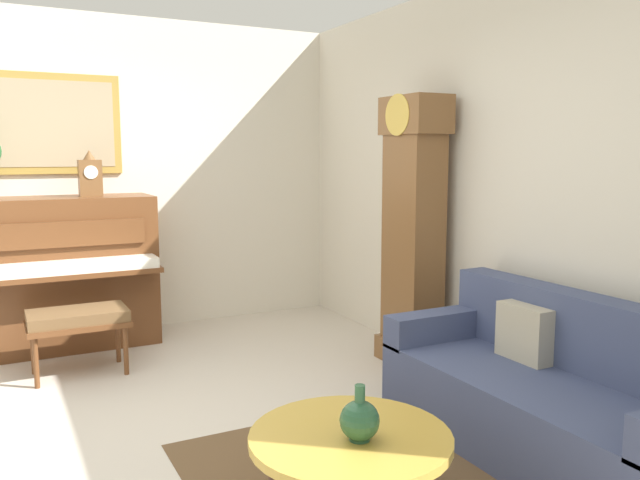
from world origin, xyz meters
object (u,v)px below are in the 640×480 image
coffee_table (350,440)px  piano_bench (78,320)px  couch (551,397)px  piano (64,272)px  grandfather_clock (413,239)px  green_jug (360,420)px  mantel_clock (90,175)px

coffee_table → piano_bench: bearing=-162.5°
couch → coffee_table: couch is taller
piano_bench → couch: bearing=40.3°
piano → coffee_table: bearing=13.7°
grandfather_clock → couch: grandfather_clock is taller
coffee_table → green_jug: 0.13m
mantel_clock → couch: bearing=29.8°
mantel_clock → green_jug: 3.56m
piano → piano_bench: size_ratio=2.06×
piano_bench → couch: size_ratio=0.37×
piano → green_jug: 3.49m
piano → coffee_table: piano is taller
piano_bench → couch: 3.24m
green_jug → coffee_table: bearing=-176.1°
piano → green_jug: piano is taller
coffee_table → green_jug: (0.07, 0.00, 0.12)m
piano_bench → green_jug: 2.74m
piano_bench → grandfather_clock: 2.53m
grandfather_clock → couch: bearing=-7.6°
green_jug → grandfather_clock: bearing=139.1°
coffee_table → green_jug: size_ratio=3.67×
piano_bench → coffee_table: 2.67m
piano_bench → coffee_table: bearing=17.5°
piano → mantel_clock: size_ratio=3.79×
grandfather_clock → mantel_clock: (-1.66, -2.07, 0.46)m
piano → green_jug: (3.39, 0.81, -0.14)m
grandfather_clock → piano: bearing=-125.9°
coffee_table → mantel_clock: bearing=-170.2°
mantel_clock → green_jug: size_ratio=1.58×
mantel_clock → green_jug: mantel_clock is taller
piano_bench → coffee_table: size_ratio=0.80×
piano → couch: bearing=32.9°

